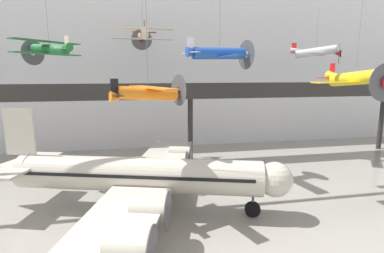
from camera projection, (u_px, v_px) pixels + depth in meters
hangar_back_wall at (180, 63)px, 48.17m from camera, size 140.00×3.00×26.57m
mezzanine_walkway at (192, 96)px, 39.05m from camera, size 110.00×3.20×10.55m
airliner_silver_main at (137, 175)px, 25.30m from camera, size 25.46×29.59×8.84m
suspended_plane_orange_highwing at (148, 93)px, 23.03m from camera, size 6.10×7.14×10.97m
suspended_plane_silver_racer at (316, 52)px, 39.75m from camera, size 6.41×6.81×7.46m
suspended_plane_blue_trainer at (219, 54)px, 32.21m from camera, size 7.64×9.25×8.11m
suspended_plane_yellow_lowwing at (355, 79)px, 27.44m from camera, size 8.85×7.24×10.70m
suspended_plane_green_biplane at (49, 49)px, 31.53m from camera, size 6.48×6.68×7.68m
suspended_plane_cream_biplane at (143, 35)px, 37.91m from camera, size 7.82×6.39×5.45m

